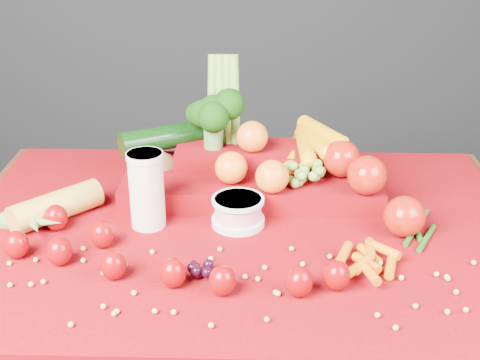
{
  "coord_description": "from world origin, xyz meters",
  "views": [
    {
      "loc": [
        0.04,
        -1.1,
        1.37
      ],
      "look_at": [
        0.0,
        0.02,
        0.85
      ],
      "focal_mm": 50.0,
      "sensor_mm": 36.0,
      "label": 1
    }
  ],
  "objects_px": {
    "yogurt_bowl": "(238,210)",
    "produce_mound": "(261,166)",
    "milk_glass": "(147,187)",
    "table": "(240,275)"
  },
  "relations": [
    {
      "from": "yogurt_bowl",
      "to": "produce_mound",
      "type": "height_order",
      "value": "produce_mound"
    },
    {
      "from": "yogurt_bowl",
      "to": "produce_mound",
      "type": "relative_size",
      "value": 0.17
    },
    {
      "from": "milk_glass",
      "to": "yogurt_bowl",
      "type": "relative_size",
      "value": 1.46
    },
    {
      "from": "table",
      "to": "milk_glass",
      "type": "height_order",
      "value": "milk_glass"
    },
    {
      "from": "table",
      "to": "produce_mound",
      "type": "distance_m",
      "value": 0.23
    },
    {
      "from": "milk_glass",
      "to": "yogurt_bowl",
      "type": "distance_m",
      "value": 0.18
    },
    {
      "from": "table",
      "to": "produce_mound",
      "type": "height_order",
      "value": "produce_mound"
    },
    {
      "from": "table",
      "to": "produce_mound",
      "type": "xyz_separation_m",
      "value": [
        0.04,
        0.16,
        0.16
      ]
    },
    {
      "from": "yogurt_bowl",
      "to": "produce_mound",
      "type": "xyz_separation_m",
      "value": [
        0.04,
        0.15,
        0.03
      ]
    },
    {
      "from": "table",
      "to": "yogurt_bowl",
      "type": "distance_m",
      "value": 0.14
    }
  ]
}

